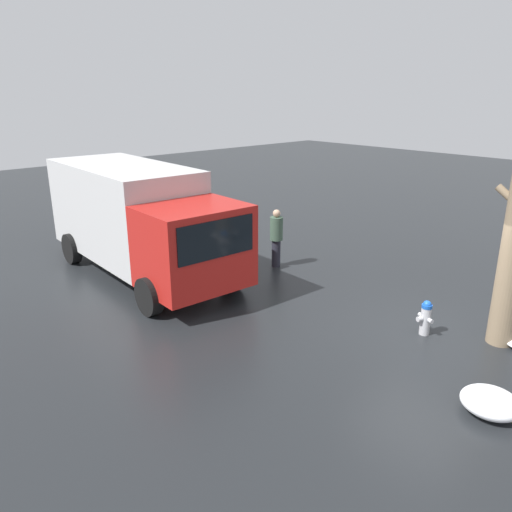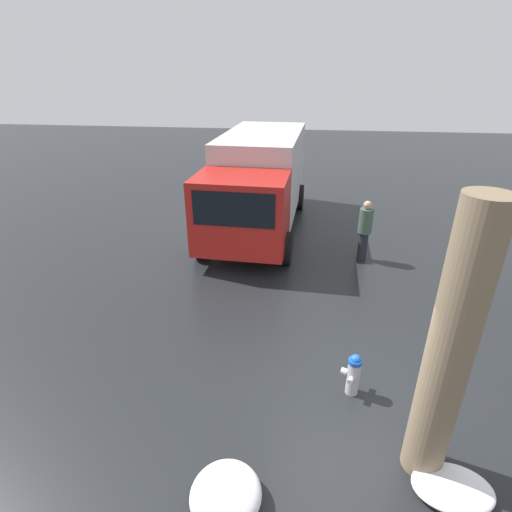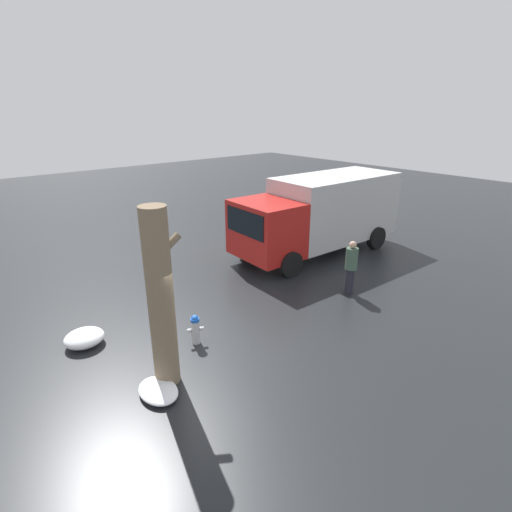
# 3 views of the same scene
# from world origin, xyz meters

# --- Properties ---
(ground_plane) EXTENTS (60.00, 60.00, 0.00)m
(ground_plane) POSITION_xyz_m (0.00, 0.00, 0.00)
(ground_plane) COLOR black
(fire_hydrant) EXTENTS (0.41, 0.33, 0.77)m
(fire_hydrant) POSITION_xyz_m (0.00, 0.00, 0.40)
(fire_hydrant) COLOR #B7B7BC
(fire_hydrant) RESTS_ON ground_plane
(tree_trunk) EXTENTS (0.80, 0.53, 3.82)m
(tree_trunk) POSITION_xyz_m (-1.23, -0.82, 1.92)
(tree_trunk) COLOR #7F6B51
(tree_trunk) RESTS_ON ground_plane
(delivery_truck) EXTENTS (7.16, 2.93, 2.96)m
(delivery_truck) POSITION_xyz_m (7.37, 2.45, 1.62)
(delivery_truck) COLOR red
(delivery_truck) RESTS_ON ground_plane
(pedestrian) EXTENTS (0.37, 0.37, 1.70)m
(pedestrian) POSITION_xyz_m (5.18, -0.71, 0.93)
(pedestrian) COLOR #23232D
(pedestrian) RESTS_ON ground_plane
(snow_pile_by_hydrant) EXTENTS (0.94, 0.88, 0.38)m
(snow_pile_by_hydrant) POSITION_xyz_m (-2.12, 1.70, 0.19)
(snow_pile_by_hydrant) COLOR white
(snow_pile_by_hydrant) RESTS_ON ground_plane
(snow_pile_curbside) EXTENTS (0.72, 1.01, 0.19)m
(snow_pile_curbside) POSITION_xyz_m (-1.61, -1.11, 0.10)
(snow_pile_curbside) COLOR white
(snow_pile_curbside) RESTS_ON ground_plane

